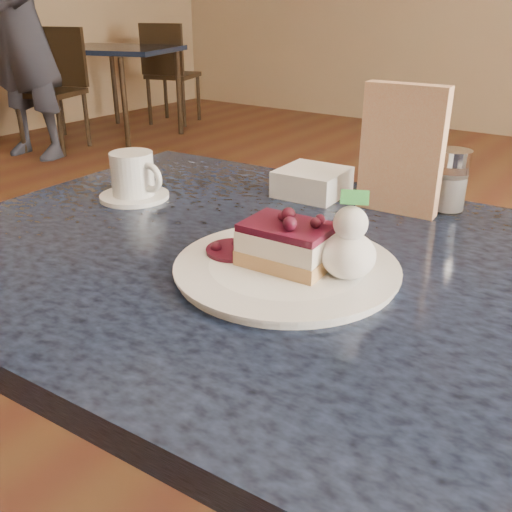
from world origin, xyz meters
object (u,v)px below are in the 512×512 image
Objects in this scene: dessert_plate at (287,269)px; cheesecake_slice at (287,245)px; coffee_set at (134,178)px; main_table at (302,307)px; bg_table_far_left at (122,127)px; patron at (19,24)px.

cheesecake_slice reaches higher than dessert_plate.
cheesecake_slice is 0.89× the size of coffee_set.
cheesecake_slice is (0.00, -0.05, 0.12)m from main_table.
dessert_plate is 2.43× the size of cheesecake_slice.
dessert_plate is at bearing -14.52° from coffee_set.
bg_table_far_left is 0.95× the size of patron.
main_table is 0.66× the size of patron.
patron is at bearing 150.83° from dessert_plate.
main_table is at bearing 90.00° from cheesecake_slice.
main_table is at bearing -7.83° from coffee_set.
coffee_set is at bearing -59.02° from bg_table_far_left.
bg_table_far_left is (-3.42, 2.75, -0.66)m from dessert_plate.
patron is at bearing 149.14° from coffee_set.
dessert_plate is 0.41m from coffee_set.
patron is (0.05, -0.87, 0.84)m from bg_table_far_left.
patron reaches higher than main_table.
coffee_set is at bearing 162.50° from cheesecake_slice.
cheesecake_slice is 4.45m from bg_table_far_left.
cheesecake_slice is at bearing -14.52° from coffee_set.
dessert_plate reaches higher than main_table.
bg_table_far_left is at bearing 138.24° from cheesecake_slice.
coffee_set is 4.08m from bg_table_far_left.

